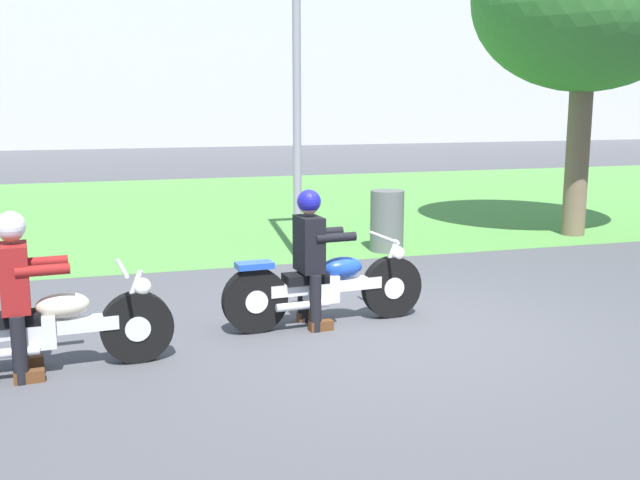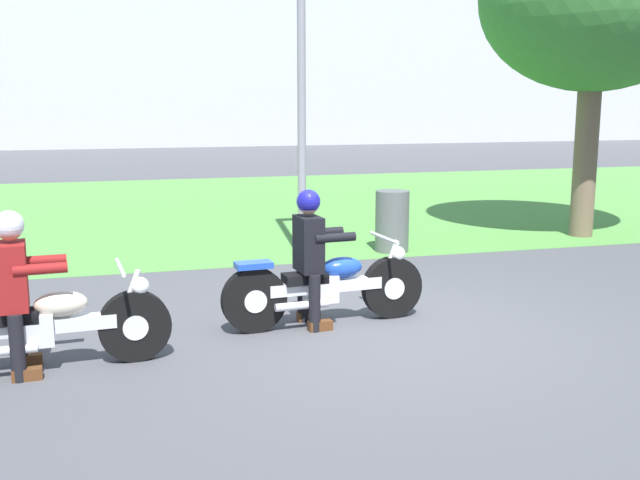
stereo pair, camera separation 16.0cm
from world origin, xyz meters
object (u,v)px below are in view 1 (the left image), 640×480
object	(u,v)px
rider_lead	(311,247)
streetlight_pole	(305,15)
trash_can	(387,221)
motorcycle_lead	(326,287)
rider_follow	(17,281)
tree_roadside	(587,0)
motorcycle_follow	(43,329)

from	to	relation	value
rider_lead	streetlight_pole	bearing A→B (deg)	70.93
trash_can	motorcycle_lead	bearing A→B (deg)	-120.90
rider_lead	rider_follow	bearing A→B (deg)	-170.71
tree_roadside	streetlight_pole	world-z (taller)	streetlight_pole
motorcycle_follow	streetlight_pole	distance (m)	6.05
rider_lead	rider_follow	world-z (taller)	rider_lead
rider_follow	streetlight_pole	world-z (taller)	streetlight_pole
rider_lead	rider_follow	xyz separation A→B (m)	(-2.70, -0.65, -0.01)
rider_follow	trash_can	distance (m)	6.34
rider_lead	streetlight_pole	world-z (taller)	streetlight_pole
motorcycle_follow	tree_roadside	xyz separation A→B (m)	(8.29, 4.39, 3.48)
streetlight_pole	rider_lead	bearing A→B (deg)	-104.83
motorcycle_follow	tree_roadside	size ratio (longest dim) A/B	0.41
rider_lead	motorcycle_follow	distance (m)	2.65
tree_roadside	rider_lead	bearing A→B (deg)	-146.94
motorcycle_lead	rider_follow	bearing A→B (deg)	-171.29
rider_lead	tree_roadside	size ratio (longest dim) A/B	0.26
tree_roadside	trash_can	distance (m)	4.95
rider_lead	trash_can	world-z (taller)	rider_lead
rider_lead	motorcycle_follow	world-z (taller)	rider_lead
rider_lead	motorcycle_follow	xyz separation A→B (m)	(-2.53, -0.64, -0.43)
tree_roadside	trash_can	world-z (taller)	tree_roadside
motorcycle_follow	rider_follow	size ratio (longest dim) A/B	1.58
tree_roadside	trash_can	xyz separation A→B (m)	(-3.58, -0.37, -3.40)
rider_lead	trash_can	size ratio (longest dim) A/B	1.51
motorcycle_follow	rider_follow	bearing A→B (deg)	179.17
motorcycle_lead	tree_roadside	bearing A→B (deg)	29.53
rider_follow	tree_roadside	size ratio (longest dim) A/B	0.26
rider_lead	trash_can	xyz separation A→B (m)	(2.19, 3.38, -0.36)
streetlight_pole	rider_follow	bearing A→B (deg)	-132.05
tree_roadside	trash_can	size ratio (longest dim) A/B	5.79
trash_can	rider_lead	bearing A→B (deg)	-122.88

